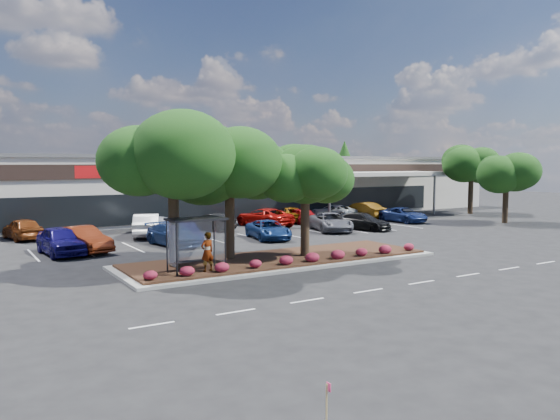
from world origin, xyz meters
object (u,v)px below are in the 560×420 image
car_0 (82,240)px  light_pole (173,173)px  survey_stake (327,400)px  car_1 (61,241)px

car_0 → light_pole: bearing=35.1°
survey_stake → car_1: size_ratio=0.20×
light_pole → car_1: (-12.79, -15.12, -3.67)m
light_pole → survey_stake: bearing=-106.3°
light_pole → car_1: 20.14m
light_pole → car_0: light_pole is taller
survey_stake → car_0: 26.11m
survey_stake → car_1: (-0.78, 25.86, 0.22)m
car_1 → survey_stake: bearing=-93.4°
survey_stake → car_0: size_ratio=0.20×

